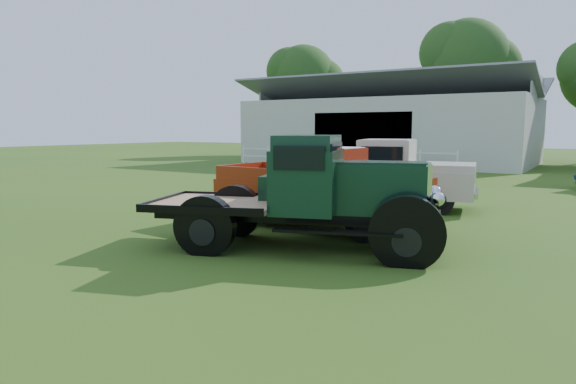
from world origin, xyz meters
The scene contains 8 objects.
ground centered at (0.00, 0.00, 0.00)m, with size 120.00×120.00×0.00m, color #2C5216.
shed_left centered at (-7.00, 26.00, 2.80)m, with size 18.80×10.20×5.60m, color #A9A993, non-canonical shape.
fence_rail centered at (-8.00, 20.00, 0.60)m, with size 14.20×0.16×1.20m, color white, non-canonical shape.
tree_a centered at (-18.00, 33.00, 5.25)m, with size 6.30×6.30×10.50m, color #1E4616, non-canonical shape.
tree_b centered at (-4.00, 34.00, 5.75)m, with size 6.90×6.90×11.50m, color #1E4616, non-canonical shape.
vintage_flatbed centered at (0.72, 0.90, 1.10)m, with size 5.57×2.21×2.21m, color black, non-canonical shape.
red_pickup centered at (-0.06, 3.01, 0.96)m, with size 5.25×2.02×1.92m, color maroon, non-canonical shape.
white_pickup centered at (0.04, 6.83, 0.99)m, with size 5.37×2.08×1.97m, color #BCB4A8, non-canonical shape.
Camera 1 is at (5.67, -7.58, 2.33)m, focal length 32.00 mm.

